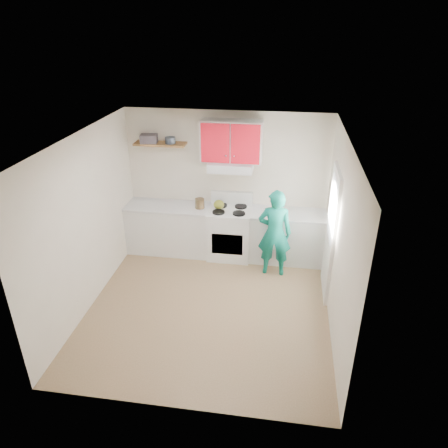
% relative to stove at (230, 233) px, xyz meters
% --- Properties ---
extents(floor, '(3.80, 3.80, 0.00)m').
position_rel_stove_xyz_m(floor, '(-0.10, -1.57, -0.46)').
color(floor, brown).
rests_on(floor, ground).
extents(ceiling, '(3.60, 3.80, 0.04)m').
position_rel_stove_xyz_m(ceiling, '(-0.10, -1.57, 2.14)').
color(ceiling, white).
rests_on(ceiling, floor).
extents(back_wall, '(3.60, 0.04, 2.60)m').
position_rel_stove_xyz_m(back_wall, '(-0.10, 0.32, 0.84)').
color(back_wall, beige).
rests_on(back_wall, floor).
extents(front_wall, '(3.60, 0.04, 2.60)m').
position_rel_stove_xyz_m(front_wall, '(-0.10, -3.47, 0.84)').
color(front_wall, beige).
rests_on(front_wall, floor).
extents(left_wall, '(0.04, 3.80, 2.60)m').
position_rel_stove_xyz_m(left_wall, '(-1.90, -1.57, 0.84)').
color(left_wall, beige).
rests_on(left_wall, floor).
extents(right_wall, '(0.04, 3.80, 2.60)m').
position_rel_stove_xyz_m(right_wall, '(1.70, -1.57, 0.84)').
color(right_wall, beige).
rests_on(right_wall, floor).
extents(door, '(0.05, 0.85, 2.05)m').
position_rel_stove_xyz_m(door, '(1.68, -0.88, 0.56)').
color(door, white).
rests_on(door, floor).
extents(door_glass, '(0.01, 0.55, 0.95)m').
position_rel_stove_xyz_m(door_glass, '(1.65, -0.88, 0.99)').
color(door_glass, white).
rests_on(door_glass, door).
extents(counter_left, '(1.52, 0.60, 0.90)m').
position_rel_stove_xyz_m(counter_left, '(-1.14, 0.02, -0.01)').
color(counter_left, silver).
rests_on(counter_left, floor).
extents(counter_right, '(1.32, 0.60, 0.90)m').
position_rel_stove_xyz_m(counter_right, '(1.04, 0.02, -0.01)').
color(counter_right, silver).
rests_on(counter_right, floor).
extents(stove, '(0.76, 0.65, 0.92)m').
position_rel_stove_xyz_m(stove, '(0.00, 0.00, 0.00)').
color(stove, white).
rests_on(stove, floor).
extents(range_hood, '(0.76, 0.44, 0.15)m').
position_rel_stove_xyz_m(range_hood, '(0.00, 0.10, 1.24)').
color(range_hood, silver).
rests_on(range_hood, back_wall).
extents(upper_cabinets, '(1.02, 0.33, 0.70)m').
position_rel_stove_xyz_m(upper_cabinets, '(0.00, 0.16, 1.66)').
color(upper_cabinets, red).
rests_on(upper_cabinets, back_wall).
extents(shelf, '(0.90, 0.30, 0.04)m').
position_rel_stove_xyz_m(shelf, '(-1.25, 0.18, 1.56)').
color(shelf, brown).
rests_on(shelf, back_wall).
extents(books, '(0.31, 0.24, 0.15)m').
position_rel_stove_xyz_m(books, '(-1.44, 0.14, 1.65)').
color(books, '#423A42').
rests_on(books, shelf).
extents(tin, '(0.23, 0.23, 0.11)m').
position_rel_stove_xyz_m(tin, '(-1.06, 0.16, 1.63)').
color(tin, '#333D4C').
rests_on(tin, shelf).
extents(kettle, '(0.22, 0.22, 0.16)m').
position_rel_stove_xyz_m(kettle, '(-0.20, 0.03, 0.54)').
color(kettle, olive).
rests_on(kettle, stove).
extents(crock, '(0.19, 0.19, 0.20)m').
position_rel_stove_xyz_m(crock, '(-0.54, 0.01, 0.54)').
color(crock, '#48361F').
rests_on(crock, counter_left).
extents(cutting_board, '(0.34, 0.26, 0.02)m').
position_rel_stove_xyz_m(cutting_board, '(0.77, -0.04, 0.45)').
color(cutting_board, olive).
rests_on(cutting_board, counter_right).
extents(silicone_mat, '(0.31, 0.26, 0.01)m').
position_rel_stove_xyz_m(silicone_mat, '(1.37, -0.02, 0.44)').
color(silicone_mat, red).
rests_on(silicone_mat, counter_right).
extents(person, '(0.56, 0.37, 1.54)m').
position_rel_stove_xyz_m(person, '(0.82, -0.48, 0.31)').
color(person, '#0B6A58').
rests_on(person, floor).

